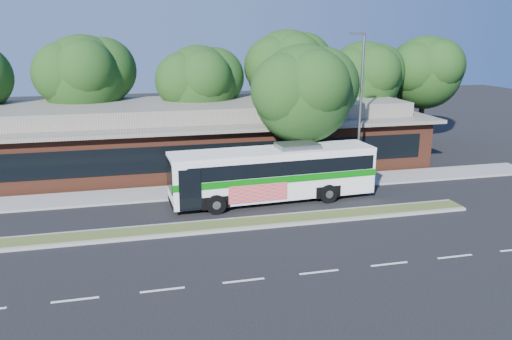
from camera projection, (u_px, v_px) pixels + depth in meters
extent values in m
plane|color=black|center=(221.00, 232.00, 23.39)|extent=(120.00, 120.00, 0.00)
cube|color=#434D20|center=(219.00, 225.00, 23.93)|extent=(26.00, 1.10, 0.15)
cube|color=gray|center=(203.00, 190.00, 29.38)|extent=(44.00, 2.60, 0.12)
cube|color=#5E2D1D|center=(190.00, 142.00, 35.17)|extent=(32.00, 10.00, 3.20)
cube|color=#686358|center=(189.00, 118.00, 34.72)|extent=(33.20, 11.20, 0.24)
cube|color=#686358|center=(188.00, 109.00, 34.55)|extent=(30.00, 8.00, 1.00)
cube|color=black|center=(199.00, 157.00, 30.42)|extent=(30.00, 0.06, 1.60)
cylinder|color=slate|center=(360.00, 111.00, 30.02)|extent=(0.16, 0.16, 9.00)
cube|color=slate|center=(358.00, 34.00, 28.75)|extent=(0.90, 0.18, 0.14)
cylinder|color=black|center=(89.00, 132.00, 36.27)|extent=(0.44, 0.44, 4.20)
sphere|color=#153913|center=(84.00, 78.00, 35.25)|extent=(6.00, 6.00, 6.00)
sphere|color=#153913|center=(103.00, 70.00, 35.85)|extent=(4.68, 4.68, 4.68)
cylinder|color=black|center=(200.00, 133.00, 37.20)|extent=(0.44, 0.44, 3.78)
sphere|color=#153913|center=(199.00, 84.00, 36.26)|extent=(5.60, 5.60, 5.60)
sphere|color=#153913|center=(215.00, 77.00, 36.83)|extent=(4.37, 4.37, 4.37)
cylinder|color=black|center=(286.00, 122.00, 39.64)|extent=(0.44, 0.44, 4.41)
sphere|color=#153913|center=(287.00, 71.00, 38.58)|extent=(6.20, 6.20, 6.20)
sphere|color=#153913|center=(302.00, 63.00, 39.20)|extent=(4.84, 4.84, 4.84)
cylinder|color=black|center=(361.00, 125.00, 40.13)|extent=(0.44, 0.44, 3.86)
sphere|color=#153913|center=(363.00, 79.00, 39.17)|extent=(5.80, 5.80, 5.80)
sphere|color=#153913|center=(376.00, 72.00, 39.76)|extent=(4.52, 4.52, 4.52)
cylinder|color=black|center=(421.00, 119.00, 42.40)|extent=(0.44, 0.44, 4.12)
sphere|color=#153913|center=(425.00, 73.00, 41.39)|extent=(6.00, 6.00, 6.00)
sphere|color=#153913|center=(437.00, 66.00, 41.99)|extent=(4.68, 4.68, 4.68)
cube|color=white|center=(273.00, 173.00, 27.34)|extent=(11.37, 3.02, 2.59)
cube|color=black|center=(278.00, 163.00, 27.28)|extent=(10.48, 3.02, 0.78)
cube|color=white|center=(273.00, 152.00, 27.03)|extent=(11.39, 3.04, 0.24)
cube|color=#046A0A|center=(273.00, 174.00, 27.36)|extent=(11.43, 3.08, 0.36)
cube|color=black|center=(169.00, 175.00, 25.68)|extent=(0.18, 2.10, 1.61)
cube|color=black|center=(366.00, 155.00, 28.75)|extent=(0.17, 1.96, 1.04)
cube|color=#BE377A|center=(258.00, 193.00, 26.04)|extent=(3.19, 0.23, 0.94)
cube|color=slate|center=(297.00, 146.00, 27.36)|extent=(2.33, 1.63, 0.28)
cylinder|color=black|center=(216.00, 204.00, 25.57)|extent=(1.05, 0.40, 1.03)
cylinder|color=black|center=(207.00, 191.00, 27.74)|extent=(1.05, 0.40, 1.03)
cylinder|color=black|center=(328.00, 194.00, 27.32)|extent=(1.05, 0.40, 1.03)
cylinder|color=black|center=(311.00, 182.00, 29.50)|extent=(1.05, 0.40, 1.03)
cylinder|color=black|center=(301.00, 155.00, 30.06)|extent=(0.44, 0.44, 3.85)
sphere|color=#153913|center=(303.00, 94.00, 29.11)|extent=(5.77, 5.77, 5.77)
sphere|color=#153913|center=(321.00, 85.00, 29.69)|extent=(4.50, 4.50, 4.50)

